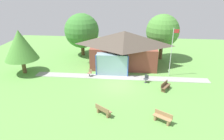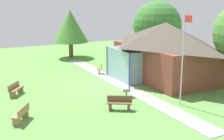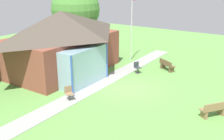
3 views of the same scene
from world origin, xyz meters
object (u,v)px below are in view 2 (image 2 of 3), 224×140
Objects in this scene: bench_front_right at (21,114)px; tree_behind_pavilion_left at (157,25)px; pavilion at (163,50)px; bench_front_center at (16,89)px; bench_mid_right at (120,103)px; patio_chair_west at (100,69)px; tree_west_hedge at (70,26)px; flagpole at (183,56)px; patio_chair_lawn_spare at (127,91)px.

tree_behind_pavilion_left is at bearing -24.64° from bench_front_right.
bench_front_center is at bearing -95.53° from pavilion.
patio_chair_west reaches higher than bench_mid_right.
bench_mid_right is 1.75× the size of patio_chair_west.
pavilion reaches higher than bench_mid_right.
pavilion reaches higher than bench_front_center.
bench_mid_right is 15.61m from tree_behind_pavilion_left.
tree_west_hedge is at bearing -179.45° from bench_front_center.
patio_chair_west is at bearing -14.34° from bench_front_right.
bench_front_center is at bearing -127.43° from flagpole.
bench_front_right is at bearing 160.07° from patio_chair_west.
bench_front_center is 0.28× the size of tree_west_hedge.
bench_front_right is (-1.96, -9.29, -2.73)m from flagpole.
flagpole is 3.87× the size of bench_front_center.
flagpole reaches higher than tree_west_hedge.
flagpole is 11.39m from bench_front_center.
patio_chair_lawn_spare is at bearing -161.07° from patio_chair_west.
flagpole reaches higher than bench_front_center.
tree_west_hedge reaches higher than bench_front_right.
bench_front_right is at bearing 121.82° from patio_chair_lawn_spare.
flagpole is at bearing -117.92° from patio_chair_lawn_spare.
pavilion is 10.83× the size of patio_chair_lawn_spare.
pavilion reaches higher than bench_front_right.
tree_behind_pavilion_left reaches higher than bench_front_right.
bench_mid_right is (-0.99, -3.79, -2.73)m from flagpole.
patio_chair_lawn_spare is 13.21m from tree_behind_pavilion_left.
flagpole is 3.80× the size of bench_front_right.
bench_mid_right is 17.08m from tree_west_hedge.
flagpole is at bearing -26.31° from pavilion.
bench_front_right is 1.02× the size of bench_front_center.
bench_mid_right is 1.03× the size of bench_front_center.
patio_chair_west is at bearing -71.61° from tree_behind_pavilion_left.
tree_west_hedge is at bearing 25.96° from patio_chair_west.
patio_chair_west reaches higher than bench_front_center.
flagpole is 17.56m from tree_west_hedge.
patio_chair_lawn_spare is at bearing -44.29° from tree_behind_pavilion_left.
flagpole is 1.07× the size of tree_west_hedge.
tree_behind_pavilion_left is (-10.04, 16.06, 3.32)m from bench_front_right.
tree_behind_pavilion_left reaches higher than patio_chair_lawn_spare.
tree_west_hedge is at bearing -125.81° from tree_behind_pavilion_left.
patio_chair_lawn_spare is at bearing -49.58° from bench_front_right.
bench_mid_right is 2.46m from patio_chair_lawn_spare.
bench_front_right is at bearing 21.69° from bench_mid_right.
pavilion is 7.66m from tree_behind_pavilion_left.
flagpole is at bearing -145.21° from patio_chair_west.
tree_west_hedge is at bearing 19.82° from patio_chair_lawn_spare.
tree_behind_pavilion_left is (-2.63, 7.92, 3.31)m from patio_chair_west.
bench_mid_right is 0.24× the size of tree_behind_pavilion_left.
bench_front_center is at bearing -36.06° from tree_west_hedge.
bench_front_center is (-1.12, -11.55, -2.02)m from pavilion.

